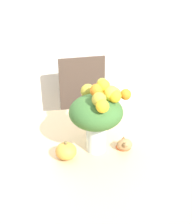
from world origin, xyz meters
TOP-DOWN VIEW (x-y plane):
  - wall_back at (0.00, 1.35)m, footprint 8.00×0.06m
  - dining_table at (0.00, 0.00)m, footprint 1.32×1.15m
  - flower_vase at (0.07, 0.07)m, footprint 0.33×0.34m
  - pumpkin at (-0.11, -0.00)m, footprint 0.12×0.12m
  - turkey_figurine at (0.22, 0.05)m, footprint 0.09×0.12m
  - dining_chair_near_window at (0.09, 0.97)m, footprint 0.46×0.46m

SIDE VIEW (x-z plane):
  - dining_chair_near_window at x=0.09m, z-range 0.01..0.98m
  - dining_table at x=0.00m, z-range 0.29..1.05m
  - turkey_figurine at x=0.22m, z-range 0.76..0.83m
  - pumpkin at x=-0.11m, z-range 0.75..0.86m
  - flower_vase at x=0.07m, z-range 0.79..1.21m
  - wall_back at x=0.00m, z-range 0.00..2.70m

